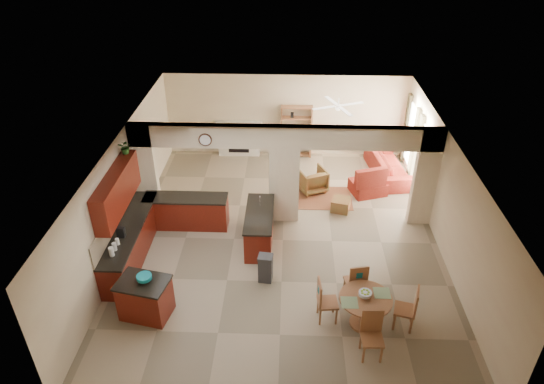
{
  "coord_description": "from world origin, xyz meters",
  "views": [
    {
      "loc": [
        0.1,
        -10.13,
        7.74
      ],
      "look_at": [
        -0.29,
        0.3,
        1.29
      ],
      "focal_mm": 32.0,
      "sensor_mm": 36.0,
      "label": 1
    }
  ],
  "objects_px": {
    "dining_table": "(365,307)",
    "armchair": "(312,180)",
    "kitchen_island": "(145,298)",
    "sofa": "(388,165)"
  },
  "relations": [
    {
      "from": "kitchen_island",
      "to": "armchair",
      "type": "height_order",
      "value": "kitchen_island"
    },
    {
      "from": "kitchen_island",
      "to": "dining_table",
      "type": "bearing_deg",
      "value": 10.62
    },
    {
      "from": "dining_table",
      "to": "sofa",
      "type": "bearing_deg",
      "value": 76.28
    },
    {
      "from": "kitchen_island",
      "to": "sofa",
      "type": "height_order",
      "value": "kitchen_island"
    },
    {
      "from": "kitchen_island",
      "to": "armchair",
      "type": "distance_m",
      "value": 6.43
    },
    {
      "from": "dining_table",
      "to": "armchair",
      "type": "xyz_separation_m",
      "value": [
        -0.89,
        5.38,
        -0.14
      ]
    },
    {
      "from": "kitchen_island",
      "to": "sofa",
      "type": "xyz_separation_m",
      "value": [
        6.16,
        6.3,
        -0.1
      ]
    },
    {
      "from": "kitchen_island",
      "to": "sofa",
      "type": "relative_size",
      "value": 0.49
    },
    {
      "from": "dining_table",
      "to": "sofa",
      "type": "relative_size",
      "value": 0.45
    },
    {
      "from": "kitchen_island",
      "to": "dining_table",
      "type": "height_order",
      "value": "kitchen_island"
    }
  ]
}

